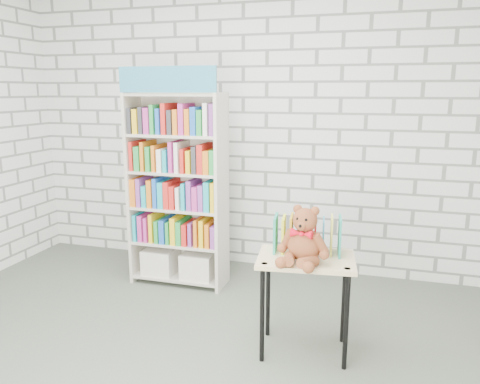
# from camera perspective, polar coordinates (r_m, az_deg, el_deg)

# --- Properties ---
(ground) EXTENTS (4.50, 4.50, 0.00)m
(ground) POSITION_cam_1_polar(r_m,az_deg,el_deg) (3.26, -10.04, -20.46)
(ground) COLOR #4A5245
(ground) RESTS_ON ground
(room_shell) EXTENTS (4.52, 4.02, 2.81)m
(room_shell) POSITION_cam_1_polar(r_m,az_deg,el_deg) (2.75, -11.46, 12.65)
(room_shell) COLOR silver
(room_shell) RESTS_ON ground
(bookshelf) EXTENTS (0.87, 0.34, 1.95)m
(bookshelf) POSITION_cam_1_polar(r_m,az_deg,el_deg) (4.25, -7.57, 0.42)
(bookshelf) COLOR beige
(bookshelf) RESTS_ON ground
(display_table) EXTENTS (0.68, 0.51, 0.68)m
(display_table) POSITION_cam_1_polar(r_m,az_deg,el_deg) (3.17, 8.02, -9.48)
(display_table) COLOR #DEC485
(display_table) RESTS_ON ground
(table_books) EXTENTS (0.46, 0.24, 0.26)m
(table_books) POSITION_cam_1_polar(r_m,az_deg,el_deg) (3.19, 8.20, -5.02)
(table_books) COLOR #208D78
(table_books) RESTS_ON display_table
(teddy_bear) EXTENTS (0.34, 0.33, 0.37)m
(teddy_bear) POSITION_cam_1_polar(r_m,az_deg,el_deg) (3.00, 7.76, -5.85)
(teddy_bear) COLOR maroon
(teddy_bear) RESTS_ON display_table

